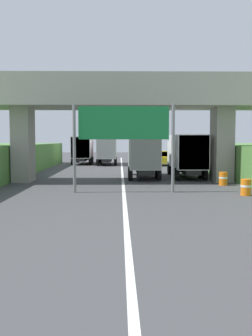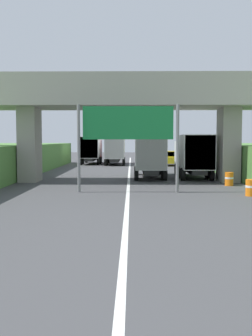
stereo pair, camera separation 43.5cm
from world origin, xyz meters
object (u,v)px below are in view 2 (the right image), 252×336
Objects in this scene: car_yellow at (172,158)px; construction_barrel_4 at (251,188)px; truck_white at (193,154)px; truck_black at (91,149)px; truck_green at (149,154)px; truck_red at (115,149)px; construction_barrel_5 at (229,179)px; overhead_highway_sign at (128,128)px.

car_yellow reaches higher than construction_barrel_4.
truck_white is 20.86m from truck_black.
truck_green is 3.50m from truck_white.
car_yellow is (6.82, -1.75, -1.08)m from truck_red.
truck_black reaches higher than construction_barrel_5.
overhead_highway_sign is 9.22m from truck_green.
car_yellow is 20.78m from construction_barrel_5.
truck_red is 1.78× the size of car_yellow.
car_yellow is at bearing -17.49° from truck_black.
car_yellow is at bearing 93.74° from construction_barrel_4.
truck_black is (-4.92, 27.24, -1.78)m from overhead_highway_sign.
truck_green is at bearing -70.34° from truck_black.
truck_red is 1.00× the size of truck_black.
construction_barrel_5 is at bearing 26.94° from overhead_highway_sign.
construction_barrel_4 is at bearing -81.53° from truck_white.
truck_black is at bearing 112.06° from construction_barrel_4.
truck_green is 8.11× the size of construction_barrel_5.
overhead_highway_sign is at bearing 168.32° from construction_barrel_4.
truck_white is at bearing -61.17° from truck_black.
truck_red is 7.12m from car_yellow.
construction_barrel_4 is at bearing -11.68° from overhead_highway_sign.
truck_black is 26.56m from construction_barrel_5.
truck_white is 15.18m from car_yellow.
truck_white is (3.50, 0.08, 0.00)m from truck_green.
overhead_highway_sign is 8.20m from construction_barrel_5.
truck_green reaches higher than construction_barrel_4.
truck_white is 10.57m from construction_barrel_4.
construction_barrel_5 is at bearing -69.25° from truck_red.
truck_white is 1.00× the size of truck_black.
truck_red and truck_black have the same top height.
truck_white is 5.96m from construction_barrel_5.
truck_black is 8.11× the size of construction_barrel_5.
construction_barrel_5 is (1.69, -20.71, -0.40)m from car_yellow.
construction_barrel_4 and construction_barrel_5 have the same top height.
truck_green is at bearing 132.73° from construction_barrel_5.
truck_white is at bearing 98.47° from construction_barrel_4.
truck_green is 15.63m from car_yellow.
overhead_highway_sign is at bearing -101.75° from car_yellow.
overhead_highway_sign is at bearing -153.06° from construction_barrel_5.
truck_red is at bearing 110.75° from construction_barrel_5.
truck_green and truck_black have the same top height.
truck_white reaches higher than construction_barrel_5.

